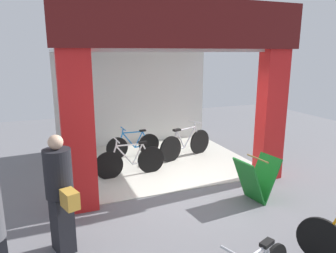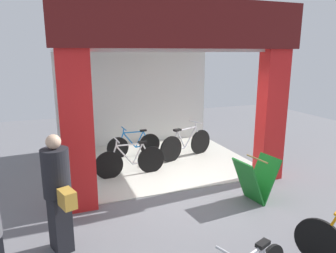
{
  "view_description": "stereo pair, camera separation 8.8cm",
  "coord_description": "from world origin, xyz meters",
  "px_view_note": "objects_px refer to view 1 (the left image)",
  "views": [
    {
      "loc": [
        -2.5,
        -5.44,
        2.77
      ],
      "look_at": [
        0.0,
        0.94,
        1.15
      ],
      "focal_mm": 33.66,
      "sensor_mm": 36.0,
      "label": 1
    },
    {
      "loc": [
        -2.42,
        -5.47,
        2.77
      ],
      "look_at": [
        0.0,
        0.94,
        1.15
      ],
      "focal_mm": 33.66,
      "sensor_mm": 36.0,
      "label": 2
    }
  ],
  "objects_px": {
    "sandwich_board_sign": "(256,179)",
    "pedestrian_3": "(60,193)",
    "bicycle_inside_1": "(186,144)",
    "bicycle_inside_0": "(131,161)",
    "bicycle_inside_2": "(134,145)"
  },
  "relations": [
    {
      "from": "sandwich_board_sign",
      "to": "pedestrian_3",
      "type": "xyz_separation_m",
      "value": [
        -3.51,
        -0.32,
        0.47
      ]
    },
    {
      "from": "bicycle_inside_1",
      "to": "pedestrian_3",
      "type": "height_order",
      "value": "pedestrian_3"
    },
    {
      "from": "sandwich_board_sign",
      "to": "pedestrian_3",
      "type": "distance_m",
      "value": 3.55
    },
    {
      "from": "sandwich_board_sign",
      "to": "pedestrian_3",
      "type": "relative_size",
      "value": 0.5
    },
    {
      "from": "bicycle_inside_0",
      "to": "sandwich_board_sign",
      "type": "height_order",
      "value": "bicycle_inside_0"
    },
    {
      "from": "bicycle_inside_0",
      "to": "bicycle_inside_2",
      "type": "distance_m",
      "value": 1.39
    },
    {
      "from": "bicycle_inside_2",
      "to": "bicycle_inside_0",
      "type": "bearing_deg",
      "value": -107.92
    },
    {
      "from": "bicycle_inside_0",
      "to": "bicycle_inside_1",
      "type": "height_order",
      "value": "bicycle_inside_1"
    },
    {
      "from": "sandwich_board_sign",
      "to": "bicycle_inside_1",
      "type": "bearing_deg",
      "value": 94.41
    },
    {
      "from": "bicycle_inside_1",
      "to": "bicycle_inside_2",
      "type": "distance_m",
      "value": 1.41
    },
    {
      "from": "pedestrian_3",
      "to": "sandwich_board_sign",
      "type": "bearing_deg",
      "value": 5.18
    },
    {
      "from": "bicycle_inside_0",
      "to": "bicycle_inside_2",
      "type": "relative_size",
      "value": 1.1
    },
    {
      "from": "sandwich_board_sign",
      "to": "bicycle_inside_0",
      "type": "bearing_deg",
      "value": 132.8
    },
    {
      "from": "bicycle_inside_2",
      "to": "sandwich_board_sign",
      "type": "distance_m",
      "value": 3.69
    },
    {
      "from": "bicycle_inside_2",
      "to": "sandwich_board_sign",
      "type": "relative_size",
      "value": 1.73
    }
  ]
}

